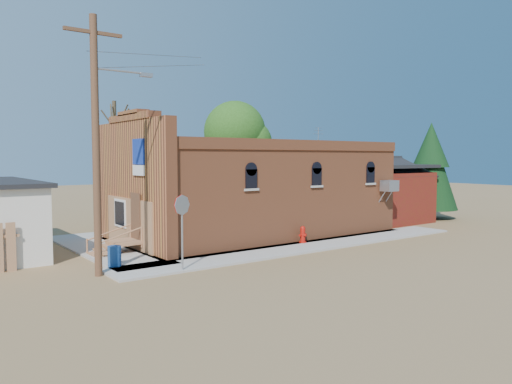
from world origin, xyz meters
TOP-DOWN VIEW (x-y plane):
  - ground at (0.00, 0.00)m, footprint 120.00×120.00m
  - sidewalk_south at (1.50, 0.90)m, footprint 19.00×2.20m
  - sidewalk_west at (-6.30, 6.00)m, footprint 2.60×10.00m
  - brick_bar at (1.64, 5.49)m, footprint 16.40×7.97m
  - red_shed at (11.50, 5.50)m, footprint 5.40×6.40m
  - utility_pole at (-8.14, 1.20)m, footprint 3.12×0.26m
  - tree_bare_near at (-3.00, 13.00)m, footprint 2.80×2.80m
  - tree_leafy at (6.00, 13.50)m, footprint 4.40×4.40m
  - evergreen_tree at (15.50, 4.00)m, footprint 3.60×3.60m
  - fire_hydrant at (1.82, 1.64)m, footprint 0.47×0.47m
  - stop_sign at (-5.54, 0.00)m, footprint 0.72×0.30m
  - trash_barrel at (-7.30, 2.05)m, footprint 0.53×0.53m

SIDE VIEW (x-z plane):
  - ground at x=0.00m, z-range 0.00..0.00m
  - sidewalk_south at x=1.50m, z-range 0.00..0.08m
  - sidewalk_west at x=-6.30m, z-range 0.00..0.08m
  - trash_barrel at x=-7.30m, z-range 0.08..0.84m
  - fire_hydrant at x=1.82m, z-range 0.07..0.88m
  - stop_sign at x=-5.54m, z-range 0.81..3.55m
  - red_shed at x=11.50m, z-range 0.12..4.42m
  - brick_bar at x=1.64m, z-range -0.81..5.49m
  - evergreen_tree at x=15.50m, z-range 0.46..6.96m
  - utility_pole at x=-8.14m, z-range 0.27..9.27m
  - tree_leafy at x=6.00m, z-range 1.86..10.01m
  - tree_bare_near at x=-3.00m, z-range 2.14..9.79m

